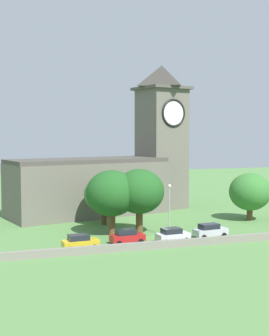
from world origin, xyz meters
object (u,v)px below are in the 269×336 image
car_red (127,236)px  car_silver (210,231)px  church (116,168)px  tree_riverside_west (104,194)px  tree_by_tower (250,192)px  tree_churchyard (112,193)px  car_white (173,235)px  streetlamp_west_mid (169,202)px  car_yellow (80,242)px  tree_riverside_east (139,192)px

car_red → car_silver: bearing=-0.8°
church → car_silver: size_ratio=7.08×
tree_riverside_west → tree_by_tower: tree_by_tower is taller
tree_by_tower → tree_churchyard: bearing=-170.7°
church → car_white: 26.41m
tree_riverside_west → tree_churchyard: (-0.90, -7.83, 1.10)m
church → car_silver: 26.23m
streetlamp_west_mid → tree_riverside_west: size_ratio=0.96×
car_yellow → tree_riverside_west: bearing=65.3°
streetlamp_west_mid → car_white: bearing=-105.2°
church → tree_by_tower: size_ratio=4.51×
car_white → tree_riverside_east: (-2.45, 6.14, 5.01)m
car_yellow → car_white: (12.11, 0.12, 0.01)m
church → tree_riverside_west: (-4.97, -10.86, -3.32)m
car_red → tree_by_tower: bearing=22.0°
car_silver → tree_churchyard: (-12.11, 5.80, 4.80)m
church → tree_churchyard: size_ratio=3.84×
car_red → tree_riverside_east: bearing=56.2°
tree_riverside_east → tree_by_tower: tree_riverside_east is taller
car_yellow → church: bearing=65.3°
church → tree_churchyard: bearing=-107.5°
streetlamp_west_mid → tree_riverside_east: bearing=139.1°
car_silver → streetlamp_west_mid: bearing=155.2°
car_yellow → streetlamp_west_mid: size_ratio=0.63×
car_red → car_yellow: bearing=-168.8°
tree_churchyard → tree_by_tower: bearing=9.3°
streetlamp_west_mid → tree_by_tower: (17.08, 7.46, -0.14)m
tree_riverside_west → tree_riverside_east: bearing=-71.0°
car_red → streetlamp_west_mid: 8.00m
tree_churchyard → car_yellow: bearing=-130.4°
car_yellow → tree_by_tower: size_ratio=0.59×
tree_riverside_east → tree_churchyard: tree_riverside_east is taller
church → car_silver: bearing=-75.7°
streetlamp_west_mid → tree_churchyard: size_ratio=0.79×
car_white → tree_churchyard: bearing=132.8°
streetlamp_west_mid → tree_by_tower: tree_by_tower is taller
church → car_red: church is taller
streetlamp_west_mid → tree_riverside_east: (-3.33, 2.88, 1.19)m
tree_riverside_west → tree_churchyard: size_ratio=0.83×
tree_riverside_east → tree_by_tower: (20.41, 4.58, -1.33)m
car_silver → tree_riverside_west: 18.03m
tree_riverside_east → car_yellow: bearing=-147.1°
car_red → tree_riverside_east: size_ratio=0.49×
car_yellow → tree_riverside_east: bearing=32.9°
car_red → tree_by_tower: tree_by_tower is taller
church → tree_by_tower: 23.76m
car_yellow → tree_riverside_west: 16.62m
tree_riverside_west → tree_riverside_east: (2.90, -8.45, 1.28)m
car_silver → tree_riverside_east: size_ratio=0.54×
car_yellow → car_white: 12.11m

